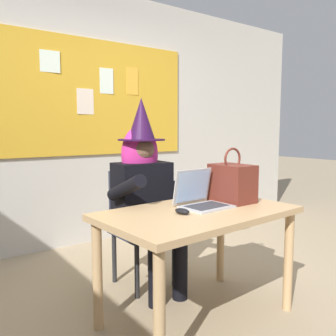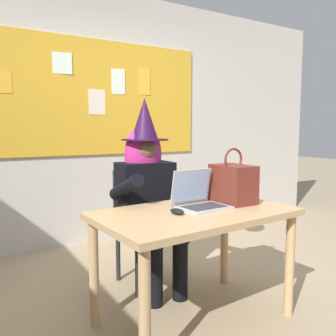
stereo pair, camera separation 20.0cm
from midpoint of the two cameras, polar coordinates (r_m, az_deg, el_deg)
ground_plane at (r=2.53m, az=7.02°, el=-22.58°), size 24.00×24.00×0.00m
wall_back_bulletin at (r=3.86m, az=-10.24°, el=8.14°), size 6.49×2.09×2.68m
desk_main at (r=2.24m, az=6.96°, el=-9.28°), size 1.27×0.81×0.72m
chair_at_desk at (r=2.86m, az=-2.28°, el=-8.31°), size 0.43×0.43×0.89m
person_costumed at (r=2.69m, az=-1.08°, el=-2.90°), size 0.61×0.66×1.46m
laptop at (r=2.30m, az=7.56°, el=-5.02°), size 0.33×0.29×0.24m
computer_mouse at (r=2.11m, az=4.22°, el=-7.03°), size 0.07×0.11×0.03m
handbag at (r=2.48m, az=12.73°, el=-2.44°), size 0.20×0.30×0.38m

